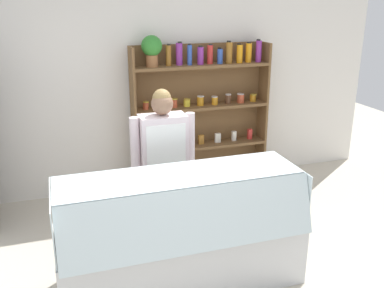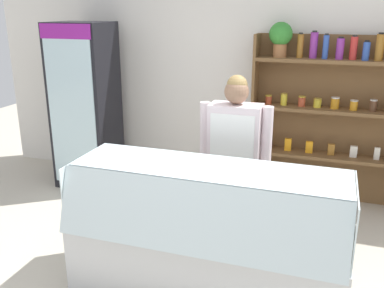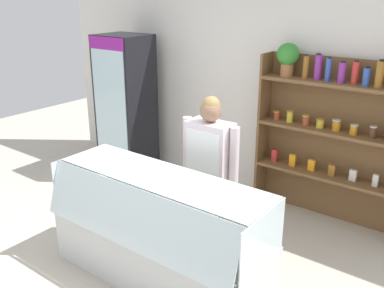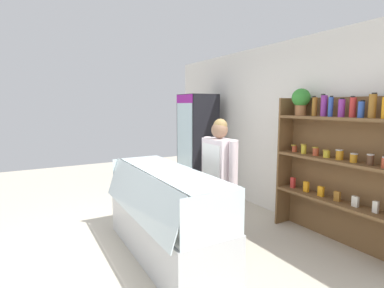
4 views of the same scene
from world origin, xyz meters
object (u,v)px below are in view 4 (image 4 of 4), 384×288
shop_clerk (219,171)px  deli_display_case (165,228)px  drinks_fridge (197,144)px  shelving_unit (339,157)px

shop_clerk → deli_display_case: bearing=-93.4°
drinks_fridge → shop_clerk: 2.22m
drinks_fridge → shelving_unit: 2.82m
drinks_fridge → shelving_unit: shelving_unit is taller
shelving_unit → drinks_fridge: bearing=-172.5°
shop_clerk → drinks_fridge: bearing=156.4°
drinks_fridge → shelving_unit: size_ratio=0.99×
shelving_unit → deli_display_case: (-0.80, -1.98, -0.79)m
drinks_fridge → shelving_unit: bearing=7.5°
deli_display_case → shop_clerk: (0.04, 0.72, 0.62)m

